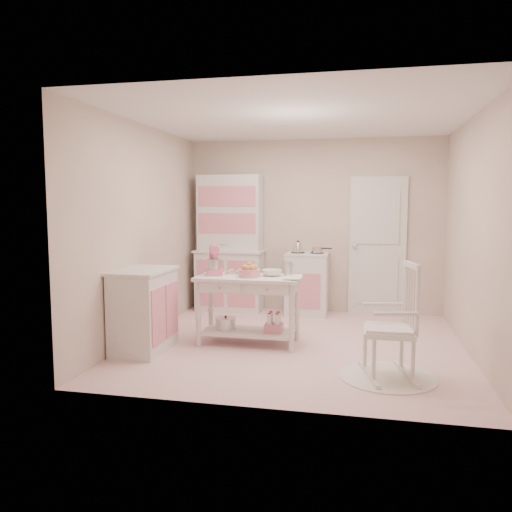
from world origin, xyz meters
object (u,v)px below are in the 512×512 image
at_px(work_table, 249,310).
at_px(stand_mixer, 214,261).
at_px(stove, 307,284).
at_px(rocking_chair, 389,320).
at_px(hutch, 230,243).
at_px(bread_basket, 249,273).
at_px(base_cabinet, 144,310).

distance_m(work_table, stand_mixer, 0.71).
bearing_deg(stove, work_table, -106.16).
relative_size(rocking_chair, work_table, 0.92).
distance_m(hutch, bread_basket, 1.96).
xyz_separation_m(hutch, base_cabinet, (-0.37, -2.29, -0.58)).
xyz_separation_m(base_cabinet, bread_basket, (1.10, 0.48, 0.39)).
xyz_separation_m(base_cabinet, work_table, (1.08, 0.53, -0.06)).
height_order(rocking_chair, stand_mixer, stand_mixer).
height_order(stove, base_cabinet, same).
relative_size(stand_mixer, bread_basket, 1.36).
distance_m(hutch, work_table, 2.00).
height_order(base_cabinet, rocking_chair, rocking_chair).
xyz_separation_m(rocking_chair, work_table, (-1.55, 0.85, -0.15)).
bearing_deg(rocking_chair, work_table, 138.19).
height_order(work_table, bread_basket, bread_basket).
height_order(hutch, base_cabinet, hutch).
bearing_deg(stove, stand_mixer, -118.46).
distance_m(hutch, stand_mixer, 1.76).
bearing_deg(hutch, bread_basket, -68.14).
relative_size(stove, rocking_chair, 0.84).
distance_m(stove, base_cabinet, 2.73).
bearing_deg(work_table, bread_basket, -68.20).
bearing_deg(base_cabinet, rocking_chair, -6.87).
distance_m(stove, bread_basket, 1.86).
bearing_deg(stand_mixer, rocking_chair, -44.32).
bearing_deg(base_cabinet, stove, 54.93).
xyz_separation_m(stove, work_table, (-0.49, -1.71, -0.06)).
relative_size(hutch, work_table, 1.73).
xyz_separation_m(hutch, stand_mixer, (0.29, -1.74, -0.07)).
height_order(rocking_chair, work_table, rocking_chair).
xyz_separation_m(hutch, stove, (1.20, -0.05, -0.58)).
relative_size(stove, base_cabinet, 1.00).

